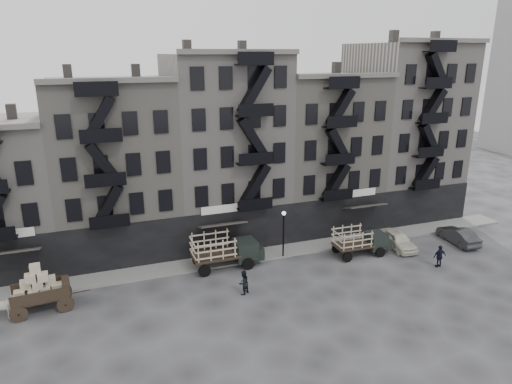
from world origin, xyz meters
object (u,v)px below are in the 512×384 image
object	(u,v)px
horse	(0,309)
car_east	(398,240)
wagon	(38,285)
pedestrian_mid	(243,283)
car_far	(458,236)
policeman	(440,256)
stake_truck_east	(361,239)
stake_truck_west	(225,248)

from	to	relation	value
horse	car_east	distance (m)	32.15
wagon	pedestrian_mid	size ratio (longest dim) A/B	2.26
car_far	pedestrian_mid	distance (m)	21.98
car_far	policeman	size ratio (longest dim) A/B	2.37
stake_truck_east	car_far	xyz separation A→B (m)	(10.03, -0.92, -0.73)
wagon	car_far	size ratio (longest dim) A/B	0.93
horse	stake_truck_east	distance (m)	28.14
car_east	horse	bearing A→B (deg)	-175.12
stake_truck_west	policeman	distance (m)	17.80
stake_truck_west	pedestrian_mid	size ratio (longest dim) A/B	3.17
horse	stake_truck_west	world-z (taller)	stake_truck_west
horse	stake_truck_east	size ratio (longest dim) A/B	0.41
stake_truck_east	pedestrian_mid	world-z (taller)	stake_truck_east
horse	policeman	bearing A→B (deg)	-101.14
horse	car_east	bearing A→B (deg)	-93.43
stake_truck_west	car_far	size ratio (longest dim) A/B	1.30
horse	pedestrian_mid	xyz separation A→B (m)	(16.26, -2.16, 0.03)
stake_truck_east	car_far	size ratio (longest dim) A/B	1.16
stake_truck_west	car_east	xyz separation A→B (m)	(15.85, -1.68, -0.92)
pedestrian_mid	policeman	xyz separation A→B (m)	(16.72, -1.36, 0.03)
horse	pedestrian_mid	size ratio (longest dim) A/B	1.15
wagon	car_east	world-z (taller)	wagon
stake_truck_west	car_east	distance (m)	15.97
horse	car_east	xyz separation A→B (m)	(32.14, 0.90, -0.14)
horse	policeman	size ratio (longest dim) A/B	1.12
car_east	policeman	world-z (taller)	policeman
pedestrian_mid	policeman	bearing A→B (deg)	144.07
wagon	car_east	distance (m)	29.82
pedestrian_mid	car_east	bearing A→B (deg)	159.66
stake_truck_west	pedestrian_mid	distance (m)	4.81
policeman	pedestrian_mid	bearing A→B (deg)	0.14
stake_truck_west	stake_truck_east	bearing A→B (deg)	-8.39
horse	car_east	size ratio (longest dim) A/B	0.47
car_east	wagon	bearing A→B (deg)	-176.16
stake_truck_west	car_far	world-z (taller)	stake_truck_west
pedestrian_mid	horse	bearing A→B (deg)	-38.86
horse	pedestrian_mid	distance (m)	16.41
wagon	car_far	bearing A→B (deg)	-6.45
stake_truck_west	car_east	size ratio (longest dim) A/B	1.31
stake_truck_east	car_east	bearing A→B (deg)	3.69
car_far	pedestrian_mid	bearing A→B (deg)	9.92
car_far	stake_truck_east	bearing A→B (deg)	-0.61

